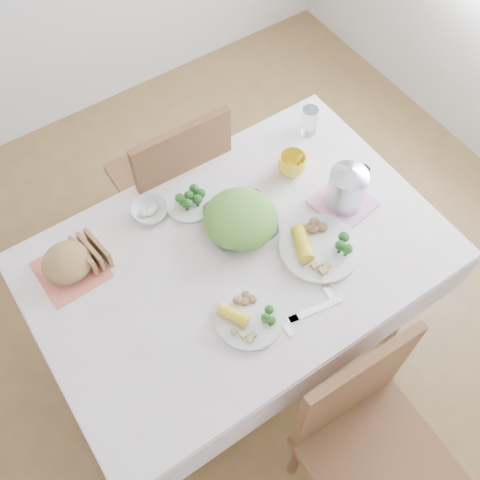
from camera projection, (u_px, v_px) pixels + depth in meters
floor at (239, 335)px, 2.71m from camera, size 3.60×3.60×0.00m
dining_table at (239, 301)px, 2.39m from camera, size 1.40×0.90×0.75m
tablecloth at (239, 256)px, 2.07m from camera, size 1.50×1.00×0.01m
chair_near at (376, 462)px, 1.96m from camera, size 0.47×0.47×1.01m
chair_far at (169, 181)px, 2.62m from camera, size 0.46×0.46×0.99m
salad_bowl at (241, 224)px, 2.10m from camera, size 0.32×0.32×0.06m
dinner_plate_left at (249, 318)px, 1.92m from camera, size 0.27×0.27×0.02m
dinner_plate_right at (319, 249)px, 2.07m from camera, size 0.42×0.42×0.02m
broccoli_plate at (190, 202)px, 2.18m from camera, size 0.21×0.21×0.02m
napkin at (71, 270)px, 2.03m from camera, size 0.24×0.24×0.00m
bread_loaf at (67, 262)px, 1.98m from camera, size 0.24×0.23×0.11m
fruit_bowl at (150, 211)px, 2.14m from camera, size 0.17×0.17×0.04m
yellow_mug at (292, 164)px, 2.24m from camera, size 0.14×0.14×0.09m
glass_tumbler at (309, 121)px, 2.33m from camera, size 0.08×0.08×0.13m
pink_tray at (343, 203)px, 2.18m from camera, size 0.23×0.23×0.02m
electric_kettle at (347, 185)px, 2.09m from camera, size 0.17×0.17×0.20m
fork_left at (275, 315)px, 1.94m from camera, size 0.04×0.20×0.00m
fork_right at (321, 278)px, 2.01m from camera, size 0.06×0.22×0.00m
knife at (316, 309)px, 1.95m from camera, size 0.21×0.06×0.00m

